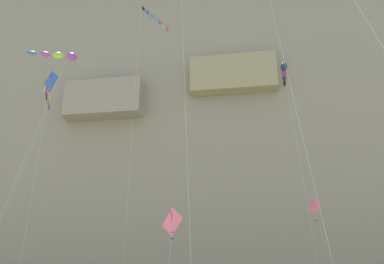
{
  "coord_description": "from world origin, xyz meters",
  "views": [
    {
      "loc": [
        0.83,
        -4.74,
        3.07
      ],
      "look_at": [
        -2.66,
        20.81,
        14.66
      ],
      "focal_mm": 37.12,
      "sensor_mm": 36.0,
      "label": 1
    }
  ],
  "objects": [
    {
      "name": "cliff_face",
      "position": [
        -0.01,
        67.26,
        34.82
      ],
      "size": [
        180.0,
        28.44,
        69.65
      ],
      "color": "gray",
      "rests_on": "ground"
    },
    {
      "name": "kite_banner_front_field",
      "position": [
        -8.61,
        31.28,
        31.98
      ],
      "size": [
        2.51,
        4.7,
        34.68
      ],
      "color": "black",
      "rests_on": "ground"
    },
    {
      "name": "kite_banner_far_left",
      "position": [
        -19.69,
        29.87,
        23.31
      ],
      "size": [
        2.67,
        7.8,
        24.26
      ],
      "color": "black",
      "rests_on": "ground"
    },
    {
      "name": "kite_windsock_mid_center",
      "position": [
        -11.41,
        16.73,
        19.13
      ],
      "size": [
        3.34,
        3.31,
        19.52
      ],
      "color": "purple",
      "rests_on": "ground"
    },
    {
      "name": "kite_diamond_high_left",
      "position": [
        -4.97,
        26.17,
        9.25
      ],
      "size": [
        1.89,
        6.18,
        10.5
      ],
      "color": "pink",
      "rests_on": "ground"
    },
    {
      "name": "kite_diamond_low_left",
      "position": [
        7.75,
        35.81,
        12.1
      ],
      "size": [
        1.29,
        6.36,
        13.42
      ],
      "color": "pink",
      "rests_on": "ground"
    },
    {
      "name": "kite_diamond_upper_left",
      "position": [
        -19.15,
        29.44,
        24.99
      ],
      "size": [
        4.11,
        5.47,
        26.75
      ],
      "color": "blue",
      "rests_on": "ground"
    },
    {
      "name": "kite_windsock_high_right",
      "position": [
        6.42,
        37.59,
        29.56
      ],
      "size": [
        1.26,
        9.69,
        30.27
      ],
      "color": "navy",
      "rests_on": "ground"
    }
  ]
}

